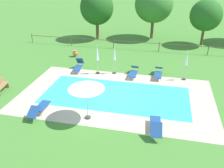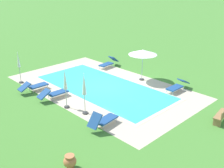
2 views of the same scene
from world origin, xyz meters
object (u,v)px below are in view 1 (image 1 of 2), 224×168
sun_lounger_north_mid (158,73)px  sun_lounger_south_near_corner (133,72)px  patio_umbrella_closed_row_mid_west (97,55)px  tree_far_west (97,8)px  patio_umbrella_open_foreground (86,86)px  patio_umbrella_closed_row_west (114,56)px  terracotta_urn_near_fence (75,53)px  patio_umbrella_closed_row_centre (186,62)px  sun_lounger_north_near_steps (156,125)px  tree_centre (154,5)px  sun_lounger_north_far (78,66)px  wooden_bench_lawn_side (0,86)px  tree_west_mid (206,15)px  sun_lounger_north_end (40,108)px

sun_lounger_north_mid → sun_lounger_south_near_corner: 2.00m
patio_umbrella_closed_row_mid_west → tree_far_west: bearing=105.8°
sun_lounger_north_mid → patio_umbrella_open_foreground: size_ratio=0.87×
patio_umbrella_closed_row_west → terracotta_urn_near_fence: patio_umbrella_closed_row_west is taller
patio_umbrella_closed_row_mid_west → patio_umbrella_closed_row_centre: size_ratio=1.05×
sun_lounger_north_near_steps → tree_far_west: bearing=115.5°
sun_lounger_north_near_steps → tree_centre: size_ratio=0.33×
sun_lounger_north_far → patio_umbrella_open_foreground: 7.57m
wooden_bench_lawn_side → tree_west_mid: bearing=44.4°
sun_lounger_north_mid → sun_lounger_south_near_corner: bearing=-172.0°
sun_lounger_south_near_corner → patio_umbrella_closed_row_centre: patio_umbrella_closed_row_centre is taller
patio_umbrella_closed_row_centre → wooden_bench_lawn_side: patio_umbrella_closed_row_centre is taller
sun_lounger_north_far → sun_lounger_north_end: size_ratio=0.93×
sun_lounger_south_near_corner → patio_umbrella_closed_row_west: bearing=173.1°
sun_lounger_north_end → wooden_bench_lawn_side: (-4.07, 1.94, 0.11)m
sun_lounger_south_near_corner → terracotta_urn_near_fence: 7.14m
sun_lounger_north_mid → sun_lounger_north_end: size_ratio=1.00×
sun_lounger_north_mid → wooden_bench_lawn_side: bearing=-155.1°
sun_lounger_north_end → terracotta_urn_near_fence: (-1.46, 10.07, -0.02)m
tree_west_mid → wooden_bench_lawn_side: bearing=-135.6°
patio_umbrella_closed_row_west → wooden_bench_lawn_side: (-7.27, -4.97, -1.08)m
patio_umbrella_closed_row_centre → terracotta_urn_near_fence: bearing=163.1°
sun_lounger_north_mid → wooden_bench_lawn_side: 12.00m
sun_lounger_north_mid → sun_lounger_north_far: (-6.78, -0.13, 0.04)m
sun_lounger_south_near_corner → terracotta_urn_near_fence: (-6.29, 3.37, -0.02)m
tree_centre → sun_lounger_north_mid: bearing=-83.0°
terracotta_urn_near_fence → tree_far_west: size_ratio=0.11×
sun_lounger_north_end → patio_umbrella_closed_row_west: bearing=65.2°
wooden_bench_lawn_side → tree_far_west: bearing=78.5°
sun_lounger_north_near_steps → tree_far_west: (-8.12, 17.02, 3.29)m
sun_lounger_north_end → tree_centre: bearing=73.7°
sun_lounger_south_near_corner → patio_umbrella_closed_row_west: 2.04m
patio_umbrella_open_foreground → wooden_bench_lawn_side: patio_umbrella_open_foreground is taller
sun_lounger_north_end → patio_umbrella_open_foreground: bearing=2.2°
patio_umbrella_closed_row_mid_west → patio_umbrella_closed_row_centre: patio_umbrella_closed_row_mid_west is taller
sun_lounger_north_mid → wooden_bench_lawn_side: size_ratio=1.33×
sun_lounger_north_far → wooden_bench_lawn_side: 6.40m
wooden_bench_lawn_side → tree_centre: tree_centre is taller
sun_lounger_north_end → tree_west_mid: size_ratio=0.41×
tree_far_west → tree_centre: 6.68m
patio_umbrella_closed_row_west → tree_west_mid: tree_west_mid is taller
sun_lounger_north_mid → tree_far_west: 13.00m
tree_west_mid → patio_umbrella_closed_row_mid_west: bearing=-132.3°
patio_umbrella_closed_row_west → terracotta_urn_near_fence: bearing=145.7°
sun_lounger_north_end → sun_lounger_south_near_corner: (4.83, 6.70, 0.00)m
sun_lounger_north_near_steps → tree_far_west: size_ratio=0.36×
tree_far_west → tree_west_mid: bearing=0.2°
sun_lounger_north_mid → tree_centre: bearing=97.0°
patio_umbrella_closed_row_mid_west → wooden_bench_lawn_side: bearing=-141.6°
sun_lounger_north_far → sun_lounger_north_end: 6.85m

